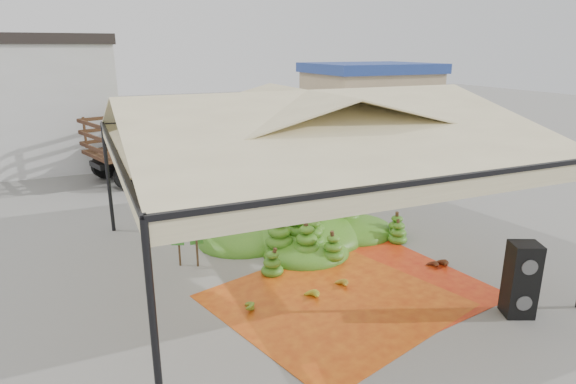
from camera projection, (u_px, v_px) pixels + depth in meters
name	position (u px, v px, depth m)	size (l,w,h in m)	color
ground	(306.00, 262.00, 11.40)	(90.00, 90.00, 0.00)	slate
canopy_tent	(307.00, 123.00, 10.45)	(8.10, 8.10, 4.00)	black
building_tan	(369.00, 102.00, 26.04)	(6.30, 5.30, 4.10)	tan
tarp_left	(333.00, 300.00, 9.66)	(4.23, 4.02, 0.01)	orange
tarp_right	(387.00, 283.00, 10.37)	(3.54, 3.71, 0.01)	#D44814
banana_heap	(304.00, 216.00, 12.73)	(5.55, 4.56, 1.19)	#316E16
hand_yellow_a	(339.00, 283.00, 10.16)	(0.48, 0.39, 0.22)	gold
hand_yellow_b	(310.00, 294.00, 9.68)	(0.49, 0.40, 0.22)	gold
hand_red_a	(432.00, 264.00, 11.07)	(0.41, 0.33, 0.18)	#5B2514
hand_red_b	(440.00, 263.00, 11.10)	(0.49, 0.40, 0.22)	#552B13
hand_green	(245.00, 305.00, 9.28)	(0.48, 0.39, 0.22)	#517F1A
hanging_bunches	(289.00, 169.00, 9.28)	(1.74, 0.24, 0.20)	#517C19
speaker_stack	(521.00, 280.00, 8.96)	(0.67, 0.63, 1.45)	black
banana_leaves	(190.00, 260.00, 11.52)	(0.96, 1.36, 3.70)	#24751F
vendor	(316.00, 180.00, 14.96)	(0.68, 0.45, 1.87)	gray
truck_left	(188.00, 134.00, 19.56)	(7.57, 4.54, 2.46)	#4B3119
truck_right	(310.00, 136.00, 20.51)	(6.37, 4.16, 2.07)	#4B2E19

